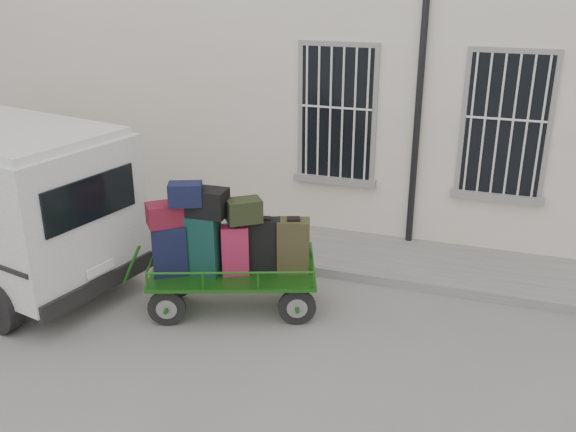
# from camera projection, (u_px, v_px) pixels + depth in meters

# --- Properties ---
(ground) EXTENTS (80.00, 80.00, 0.00)m
(ground) POSITION_uv_depth(u_px,v_px,m) (306.00, 321.00, 8.84)
(ground) COLOR slate
(ground) RESTS_ON ground
(building) EXTENTS (24.00, 5.15, 6.00)m
(building) POSITION_uv_depth(u_px,v_px,m) (390.00, 51.00, 12.59)
(building) COLOR beige
(building) RESTS_ON ground
(sidewalk) EXTENTS (24.00, 1.70, 0.15)m
(sidewalk) POSITION_uv_depth(u_px,v_px,m) (345.00, 253.00, 10.75)
(sidewalk) COLOR slate
(sidewalk) RESTS_ON ground
(luggage_cart) EXTENTS (2.71, 1.74, 1.92)m
(luggage_cart) POSITION_uv_depth(u_px,v_px,m) (226.00, 248.00, 8.77)
(luggage_cart) COLOR black
(luggage_cart) RESTS_ON ground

